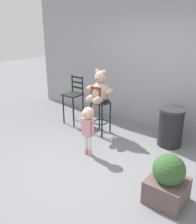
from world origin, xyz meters
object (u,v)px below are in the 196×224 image
(trash_bin, at_px, (171,127))
(planter_with_shrub, at_px, (168,181))
(bar_stool_with_teddy, at_px, (101,110))
(child_walking, at_px, (88,121))
(teddy_bear, at_px, (100,90))
(bar_chair_empty, at_px, (74,97))

(trash_bin, bearing_deg, planter_with_shrub, -68.83)
(bar_stool_with_teddy, height_order, trash_bin, trash_bin)
(bar_stool_with_teddy, distance_m, trash_bin, 1.44)
(bar_stool_with_teddy, bearing_deg, child_walking, -66.26)
(teddy_bear, bearing_deg, bar_stool_with_teddy, 90.00)
(bar_stool_with_teddy, distance_m, planter_with_shrub, 2.31)
(child_walking, xyz_separation_m, bar_chair_empty, (-1.23, 0.95, -0.01))
(planter_with_shrub, bearing_deg, trash_bin, 111.17)
(child_walking, relative_size, bar_chair_empty, 0.80)
(teddy_bear, xyz_separation_m, trash_bin, (1.38, 0.42, -0.59))
(trash_bin, distance_m, bar_chair_empty, 2.27)
(teddy_bear, distance_m, bar_chair_empty, 0.92)
(child_walking, bearing_deg, bar_chair_empty, -12.99)
(child_walking, height_order, trash_bin, child_walking)
(trash_bin, bearing_deg, teddy_bear, -163.20)
(bar_chair_empty, relative_size, planter_with_shrub, 1.61)
(teddy_bear, distance_m, child_walking, 0.96)
(child_walking, relative_size, trash_bin, 1.20)
(teddy_bear, bearing_deg, child_walking, -65.45)
(bar_chair_empty, xyz_separation_m, planter_with_shrub, (2.84, -1.26, -0.31))
(bar_chair_empty, bearing_deg, planter_with_shrub, -24.04)
(bar_stool_with_teddy, relative_size, trash_bin, 0.97)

